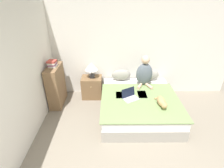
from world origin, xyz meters
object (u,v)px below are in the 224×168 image
at_px(laptop_open, 130,97).
at_px(book_stack_top, 52,64).
at_px(pillow_near, 121,75).
at_px(nightstand, 92,87).
at_px(table_lamp, 91,67).
at_px(bookshelf, 56,86).
at_px(cat_tabby, 162,102).
at_px(bed, 139,104).
at_px(pillow_far, 149,75).
at_px(person_sitting, 144,73).

xyz_separation_m(laptop_open, book_stack_top, (-1.80, 0.54, 0.58)).
height_order(pillow_near, nightstand, pillow_near).
relative_size(pillow_near, table_lamp, 1.21).
distance_m(laptop_open, bookshelf, 1.88).
height_order(pillow_near, book_stack_top, book_stack_top).
xyz_separation_m(cat_tabby, table_lamp, (-1.56, 1.12, 0.31)).
relative_size(bed, nightstand, 3.27).
height_order(laptop_open, bookshelf, bookshelf).
xyz_separation_m(pillow_near, pillow_far, (0.76, 0.00, 0.00)).
relative_size(pillow_far, nightstand, 0.85).
bearing_deg(table_lamp, pillow_near, 5.04).
xyz_separation_m(laptop_open, bookshelf, (-1.80, 0.54, -0.01)).
bearing_deg(pillow_near, laptop_open, -80.67).
bearing_deg(nightstand, book_stack_top, -160.04).
height_order(person_sitting, bookshelf, person_sitting).
relative_size(person_sitting, cat_tabby, 1.39).
distance_m(pillow_far, bookshelf, 2.44).
bearing_deg(table_lamp, nightstand, -137.46).
height_order(table_lamp, book_stack_top, book_stack_top).
relative_size(cat_tabby, laptop_open, 1.34).
bearing_deg(person_sitting, bookshelf, -177.09).
bearing_deg(pillow_far, nightstand, -177.02).
xyz_separation_m(pillow_near, book_stack_top, (-1.64, -0.39, 0.48)).
xyz_separation_m(pillow_far, laptop_open, (-0.61, -0.93, -0.10)).
distance_m(laptop_open, table_lamp, 1.32).
distance_m(pillow_near, table_lamp, 0.82).
bearing_deg(table_lamp, bookshelf, -159.70).
relative_size(pillow_near, nightstand, 0.85).
distance_m(pillow_near, pillow_far, 0.76).
height_order(bed, cat_tabby, cat_tabby).
distance_m(bed, laptop_open, 0.38).
bearing_deg(pillow_near, cat_tabby, -56.60).
height_order(table_lamp, bookshelf, bookshelf).
bearing_deg(person_sitting, nightstand, 171.69).
distance_m(pillow_near, person_sitting, 0.65).
distance_m(pillow_far, table_lamp, 1.56).
bearing_deg(person_sitting, table_lamp, 171.10).
bearing_deg(table_lamp, cat_tabby, -35.76).
height_order(pillow_far, cat_tabby, pillow_far).
distance_m(cat_tabby, laptop_open, 0.69).
height_order(nightstand, book_stack_top, book_stack_top).
height_order(nightstand, table_lamp, table_lamp).
height_order(bed, person_sitting, person_sitting).
distance_m(bed, pillow_near, 0.99).
distance_m(bed, person_sitting, 0.81).
relative_size(nightstand, book_stack_top, 2.37).
xyz_separation_m(laptop_open, table_lamp, (-0.93, 0.86, 0.35)).
distance_m(person_sitting, table_lamp, 1.35).
height_order(cat_tabby, laptop_open, laptop_open).
xyz_separation_m(person_sitting, bookshelf, (-2.20, -0.11, -0.29)).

